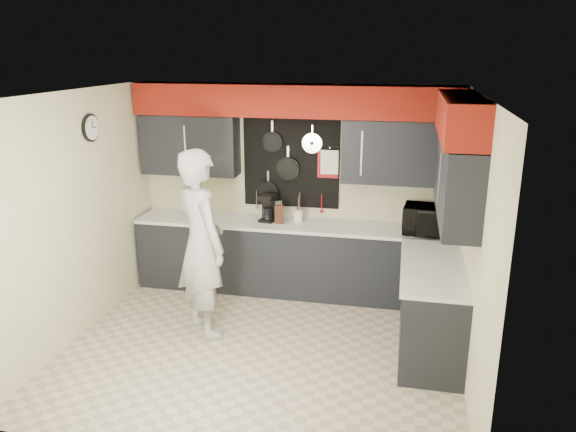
% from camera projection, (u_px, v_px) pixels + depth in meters
% --- Properties ---
extents(ground, '(4.00, 4.00, 0.00)m').
position_uv_depth(ground, '(262.00, 346.00, 5.88)').
color(ground, '#BFB094').
rests_on(ground, ground).
extents(back_wall_assembly, '(4.00, 0.36, 2.60)m').
position_uv_depth(back_wall_assembly, '(294.00, 133.00, 6.80)').
color(back_wall_assembly, beige).
rests_on(back_wall_assembly, ground).
extents(right_wall_assembly, '(0.36, 3.50, 2.60)m').
position_uv_depth(right_wall_assembly, '(460.00, 167.00, 5.20)').
color(right_wall_assembly, beige).
rests_on(right_wall_assembly, ground).
extents(left_wall_assembly, '(0.05, 3.50, 2.60)m').
position_uv_depth(left_wall_assembly, '(78.00, 213.00, 5.91)').
color(left_wall_assembly, beige).
rests_on(left_wall_assembly, ground).
extents(base_cabinets, '(3.95, 2.20, 0.92)m').
position_uv_depth(base_cabinets, '(325.00, 270.00, 6.71)').
color(base_cabinets, black).
rests_on(base_cabinets, ground).
extents(microwave, '(0.64, 0.47, 0.33)m').
position_uv_depth(microwave, '(430.00, 220.00, 6.51)').
color(microwave, black).
rests_on(microwave, base_cabinets).
extents(knife_block, '(0.12, 0.12, 0.23)m').
position_uv_depth(knife_block, '(279.00, 214.00, 6.93)').
color(knife_block, '#311A0F').
rests_on(knife_block, base_cabinets).
extents(utensil_crock, '(0.11, 0.11, 0.15)m').
position_uv_depth(utensil_crock, '(298.00, 216.00, 7.01)').
color(utensil_crock, white).
rests_on(utensil_crock, base_cabinets).
extents(coffee_maker, '(0.22, 0.26, 0.34)m').
position_uv_depth(coffee_maker, '(268.00, 207.00, 7.02)').
color(coffee_maker, black).
rests_on(coffee_maker, base_cabinets).
extents(person, '(0.87, 0.87, 2.03)m').
position_uv_depth(person, '(201.00, 244.00, 5.93)').
color(person, '#BABAB7').
rests_on(person, ground).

